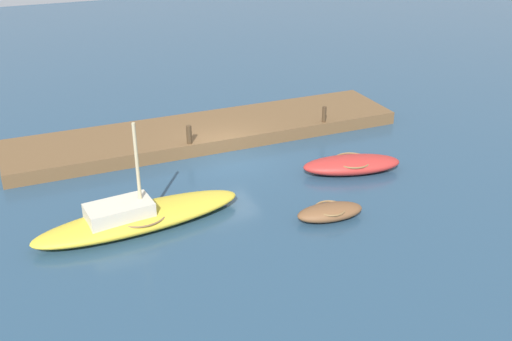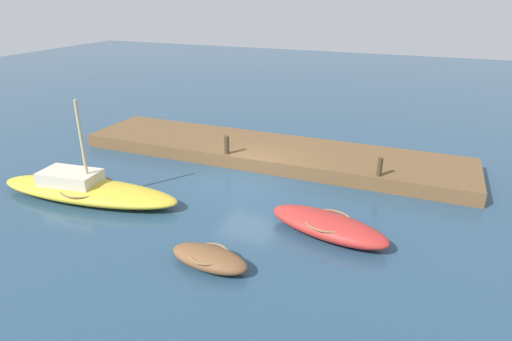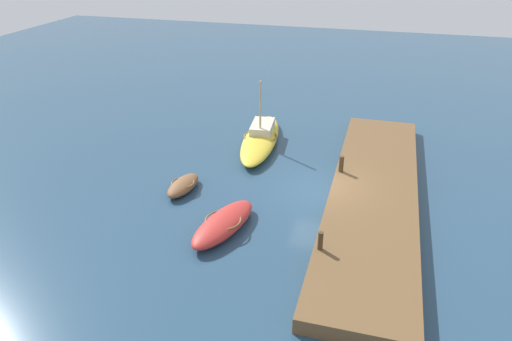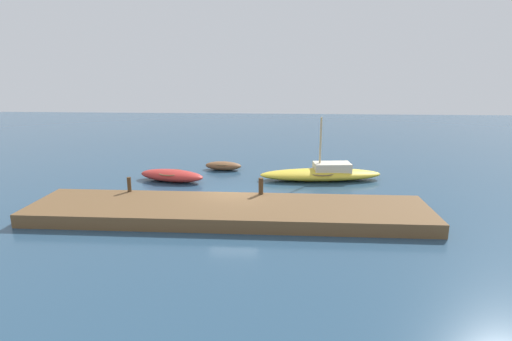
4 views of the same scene
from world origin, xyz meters
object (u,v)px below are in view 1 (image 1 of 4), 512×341
dinghy_brown (330,212)px  mooring_post_mid_west (189,134)px  mooring_post_west (324,114)px  sailboat_yellow (137,216)px  rowboat_red (352,164)px

dinghy_brown → mooring_post_mid_west: 7.87m
dinghy_brown → mooring_post_mid_west: (2.95, -7.26, 0.73)m
mooring_post_west → mooring_post_mid_west: bearing=0.0°
sailboat_yellow → mooring_post_west: 11.42m
dinghy_brown → sailboat_yellow: 6.81m
rowboat_red → mooring_post_mid_west: size_ratio=5.23×
mooring_post_west → mooring_post_mid_west: (6.69, 0.00, 0.04)m
dinghy_brown → sailboat_yellow: sailboat_yellow is taller
dinghy_brown → mooring_post_west: mooring_post_west is taller
dinghy_brown → mooring_post_mid_west: bearing=-62.5°
sailboat_yellow → rowboat_red: (-9.19, -0.86, -0.05)m
rowboat_red → mooring_post_mid_west: 7.12m
sailboat_yellow → mooring_post_mid_west: (-3.51, -5.10, 0.61)m
mooring_post_mid_west → dinghy_brown: bearing=112.1°
sailboat_yellow → mooring_post_mid_west: 6.22m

